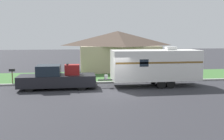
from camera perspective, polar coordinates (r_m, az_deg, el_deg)
The scene contains 7 objects.
ground_plane at distance 18.38m, azimuth 0.63°, elevation -5.16°, with size 120.00×120.00×0.00m, color #2D2D33.
curb_strip at distance 22.01m, azimuth -0.82°, elevation -2.81°, with size 80.00×0.30×0.14m.
lawn_strip at distance 25.59m, azimuth -1.82°, elevation -1.44°, with size 80.00×7.00×0.03m.
house_across_street at distance 30.64m, azimuth 1.29°, elevation 4.65°, with size 9.78×7.47×4.71m.
pickup_truck at distance 20.02m, azimuth -12.53°, elevation -1.83°, with size 6.04×2.04×2.01m.
travel_trailer at distance 20.80m, azimuth 9.87°, elevation 1.15°, with size 8.29×2.51×3.25m.
mailbox at distance 23.22m, azimuth -21.88°, elevation -0.49°, with size 0.48×0.20×1.30m.
Camera 1 is at (-2.66, -17.72, 4.12)m, focal length 40.00 mm.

